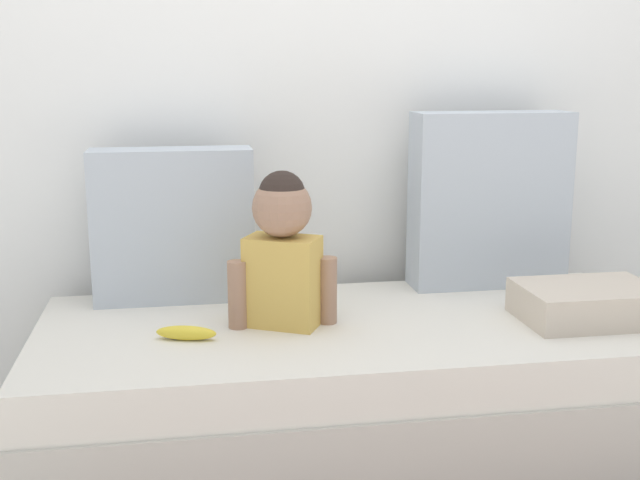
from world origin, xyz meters
TOP-DOWN VIEW (x-y plane):
  - ground_plane at (0.00, 0.00)m, footprint 12.00×12.00m
  - back_wall at (0.00, 0.55)m, footprint 5.12×0.10m
  - couch at (0.00, 0.00)m, footprint 1.92×0.85m
  - throw_pillow_left at (-0.53, 0.32)m, footprint 0.51×0.16m
  - throw_pillow_right at (0.53, 0.32)m, footprint 0.53×0.16m
  - toddler at (-0.22, -0.00)m, footprint 0.32×0.21m
  - banana at (-0.50, -0.08)m, footprint 0.18×0.09m
  - folded_blanket at (0.68, -0.11)m, footprint 0.40×0.28m

SIDE VIEW (x-z plane):
  - ground_plane at x=0.00m, z-range 0.00..0.00m
  - couch at x=0.00m, z-range 0.00..0.41m
  - banana at x=-0.50m, z-range 0.41..0.45m
  - folded_blanket at x=0.68m, z-range 0.41..0.51m
  - toddler at x=-0.22m, z-range 0.42..0.87m
  - throw_pillow_left at x=-0.53m, z-range 0.41..0.90m
  - throw_pillow_right at x=0.53m, z-range 0.41..1.00m
  - back_wall at x=0.00m, z-range 0.00..2.59m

